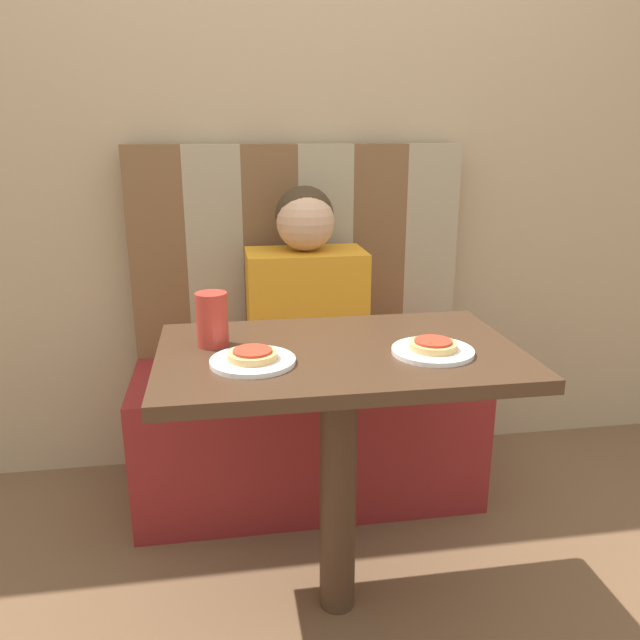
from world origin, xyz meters
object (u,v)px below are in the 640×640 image
at_px(plate_left, 253,361).
at_px(pizza_right, 433,345).
at_px(pizza_left, 253,355).
at_px(plate_right, 433,351).
at_px(person, 306,286).
at_px(drinking_cup, 212,319).

height_order(plate_left, pizza_right, pizza_right).
distance_m(plate_left, pizza_left, 0.02).
relative_size(plate_right, pizza_right, 1.71).
relative_size(person, pizza_left, 5.38).
relative_size(pizza_right, drinking_cup, 0.85).
xyz_separation_m(plate_left, pizza_right, (0.44, -0.00, 0.02)).
relative_size(plate_left, drinking_cup, 1.46).
height_order(person, plate_left, person).
bearing_deg(pizza_right, plate_right, 90.00).
xyz_separation_m(plate_left, plate_right, (0.44, 0.00, 0.00)).
bearing_deg(plate_right, plate_left, 180.00).
relative_size(plate_left, pizza_left, 1.71).
xyz_separation_m(person, pizza_right, (0.22, -0.69, 0.01)).
xyz_separation_m(plate_right, drinking_cup, (-0.54, 0.15, 0.06)).
distance_m(plate_left, plate_right, 0.44).
distance_m(person, pizza_right, 0.72).
bearing_deg(pizza_left, pizza_right, 0.00).
relative_size(plate_left, pizza_right, 1.71).
bearing_deg(pizza_right, drinking_cup, 164.61).
bearing_deg(pizza_right, person, 107.86).
bearing_deg(pizza_left, plate_right, 0.00).
xyz_separation_m(plate_right, pizza_right, (0.00, -0.00, 0.02)).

